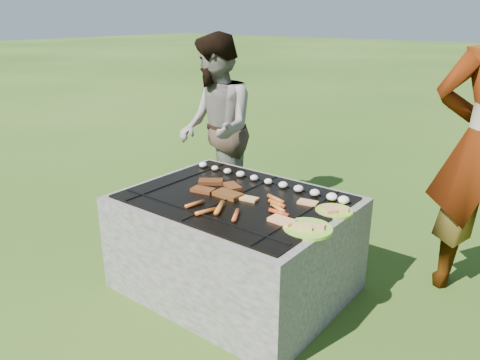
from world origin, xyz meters
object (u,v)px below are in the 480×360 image
Objects in this scene: plate_far at (334,211)px; plate_near at (308,228)px; fire_pit at (235,246)px; bystander at (216,130)px.

plate_near is (0.00, -0.29, 0.00)m from plate_far.
plate_near is at bearing -89.94° from plate_far.
fire_pit is at bearing 168.41° from plate_near.
fire_pit is 1.21m from bystander.
fire_pit is 0.66m from plate_near.
plate_far is 0.16× the size of bystander.
bystander reaches higher than plate_far.
plate_near is 1.63m from bystander.
bystander is at bearing 136.40° from fire_pit.
plate_near is (0.56, -0.11, 0.33)m from fire_pit.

